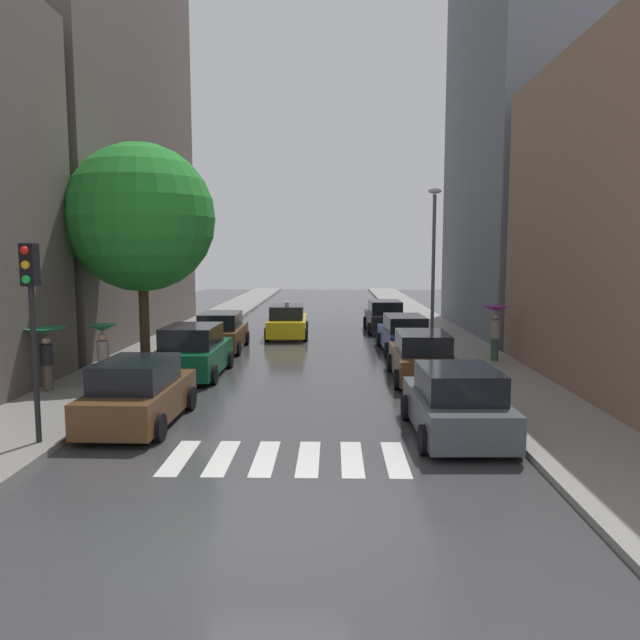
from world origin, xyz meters
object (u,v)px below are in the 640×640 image
parked_car_right_second (422,358)px  parked_car_left_nearest (138,394)px  parked_car_left_third (221,333)px  street_tree_left (141,218)px  pedestrian_foreground (103,342)px  taxi_midroad (287,322)px  traffic_light_left_corner (31,299)px  parked_car_right_third (404,335)px  parked_car_right_nearest (457,404)px  pedestrian_by_kerb (496,321)px  pedestrian_far_side (46,342)px  lamp_post_right (434,254)px  parked_car_left_second (193,352)px  parked_car_right_fourth (385,317)px

parked_car_right_second → parked_car_left_nearest: bearing=125.4°
parked_car_left_third → street_tree_left: street_tree_left is taller
parked_car_left_nearest → pedestrian_foreground: bearing=32.9°
taxi_midroad → traffic_light_left_corner: traffic_light_left_corner is taller
parked_car_right_third → pedestrian_foreground: bearing=123.6°
parked_car_right_second → street_tree_left: size_ratio=0.55×
parked_car_left_third → parked_car_right_nearest: parked_car_left_third is taller
parked_car_left_third → taxi_midroad: (2.57, 4.20, -0.02)m
parked_car_right_second → street_tree_left: 11.10m
pedestrian_by_kerb → pedestrian_far_side: 15.62m
parked_car_left_third → street_tree_left: 6.61m
parked_car_left_nearest → parked_car_right_third: (7.85, 11.06, -0.02)m
taxi_midroad → pedestrian_far_side: bearing=152.1°
parked_car_right_nearest → pedestrian_foreground: (-10.00, 4.55, 0.73)m
parked_car_left_third → pedestrian_far_side: bearing=155.7°
pedestrian_by_kerb → pedestrian_foreground: bearing=18.0°
pedestrian_foreground → traffic_light_left_corner: (0.73, -5.68, 1.79)m
pedestrian_by_kerb → lamp_post_right: lamp_post_right is taller
parked_car_right_third → taxi_midroad: size_ratio=1.01×
pedestrian_by_kerb → street_tree_left: street_tree_left is taller
pedestrian_far_side → street_tree_left: bearing=46.6°
parked_car_right_nearest → taxi_midroad: 17.20m
parked_car_left_second → parked_car_left_third: bearing=1.3°
parked_car_left_second → pedestrian_by_kerb: pedestrian_by_kerb is taller
parked_car_right_second → pedestrian_foreground: bearing=99.7°
parked_car_left_third → lamp_post_right: (9.47, 1.88, 3.40)m
taxi_midroad → parked_car_right_third: bearing=-132.2°
parked_car_left_nearest → parked_car_right_nearest: parked_car_left_nearest is taller
traffic_light_left_corner → taxi_midroad: bearing=76.8°
pedestrian_by_kerb → traffic_light_left_corner: 16.26m
parked_car_right_fourth → pedestrian_foreground: (-9.92, -14.09, 0.71)m
parked_car_left_second → lamp_post_right: 12.43m
parked_car_left_third → pedestrian_foreground: (-2.25, -7.65, 0.71)m
pedestrian_by_kerb → pedestrian_far_side: size_ratio=1.10×
parked_car_left_third → taxi_midroad: size_ratio=0.96×
parked_car_right_second → pedestrian_far_side: pedestrian_far_side is taller
parked_car_left_second → parked_car_right_second: (7.79, -0.56, -0.06)m
parked_car_left_nearest → lamp_post_right: bearing=-34.0°
parked_car_left_second → traffic_light_left_corner: (-1.58, -7.83, 2.46)m
traffic_light_left_corner → pedestrian_by_kerb: bearing=39.1°
parked_car_left_third → traffic_light_left_corner: traffic_light_left_corner is taller
street_tree_left → parked_car_right_fourth: bearing=47.6°
parked_car_left_third → lamp_post_right: 10.24m
parked_car_right_fourth → traffic_light_left_corner: (-9.19, -19.77, 2.50)m
parked_car_right_fourth → pedestrian_by_kerb: pedestrian_by_kerb is taller
parked_car_right_second → parked_car_right_fourth: size_ratio=0.98×
parked_car_right_second → pedestrian_by_kerb: (3.21, 2.93, 0.92)m
parked_car_right_fourth → traffic_light_left_corner: size_ratio=1.05×
pedestrian_far_side → lamp_post_right: bearing=15.4°
parked_car_left_nearest → pedestrian_by_kerb: bearing=-51.6°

